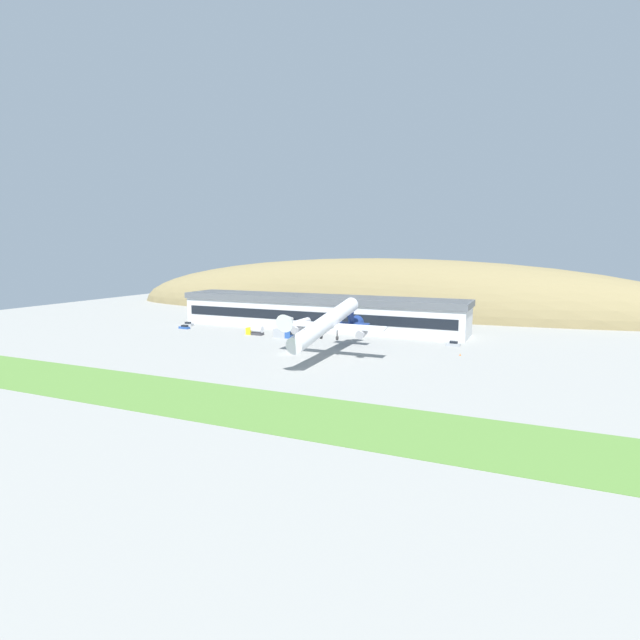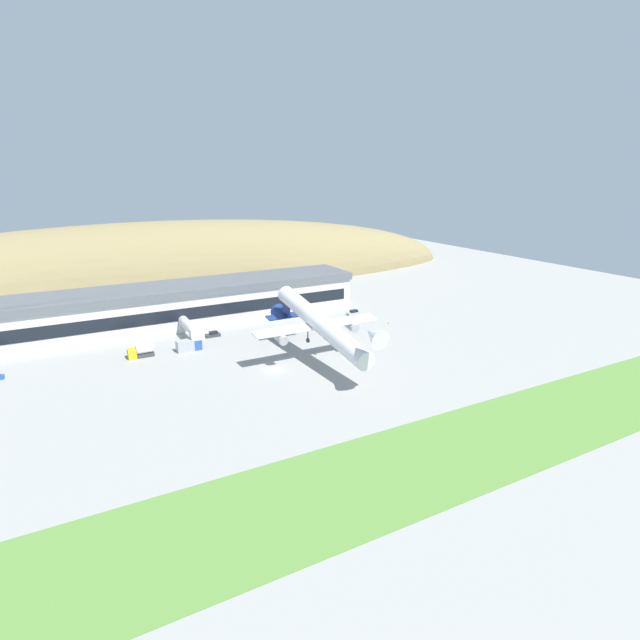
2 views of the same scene
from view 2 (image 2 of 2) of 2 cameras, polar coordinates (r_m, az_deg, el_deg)
ground_plane at (r=116.91m, az=-5.13°, el=-5.76°), size 359.16×359.16×0.00m
grass_strip_foreground at (r=81.28m, az=8.62°, el=-16.63°), size 323.24×21.92×0.08m
hill_backdrop at (r=214.09m, az=-18.15°, el=3.81°), size 287.56×55.71×51.16m
terminal_building at (r=153.89m, az=-16.04°, el=1.91°), size 111.09×18.35×12.42m
jetway_0 at (r=138.23m, az=-14.54°, el=-0.92°), size 3.38×15.87×5.43m
cargo_airplane at (r=119.18m, az=-0.17°, el=-0.37°), size 32.34×50.43×11.96m
service_car_1 at (r=142.61m, az=-12.13°, el=-1.63°), size 4.07×1.80×1.53m
service_car_3 at (r=161.08m, az=3.85°, el=0.83°), size 4.30×1.71×1.61m
fuel_truck at (r=132.90m, az=-14.77°, el=-2.81°), size 6.40×2.69×2.92m
box_truck at (r=131.87m, az=-19.75°, el=-3.37°), size 6.28×2.55×3.25m
traffic_cone_0 at (r=152.83m, az=7.82°, el=-0.32°), size 0.52×0.52×0.58m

